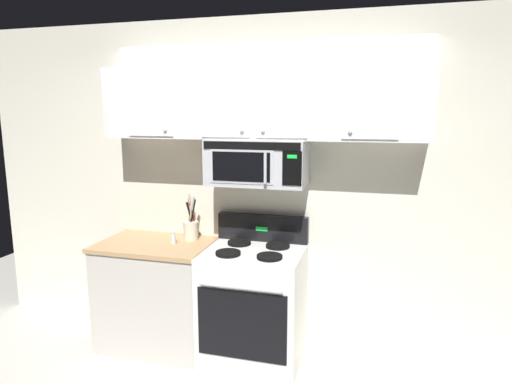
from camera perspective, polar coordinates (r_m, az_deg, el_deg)
name	(u,v)px	position (r m, az deg, el deg)	size (l,w,h in m)	color
back_wall	(265,186)	(3.66, 1.23, 0.80)	(5.20, 0.10, 2.70)	silver
stove_range	(254,303)	(3.58, -0.29, -14.22)	(0.76, 0.69, 1.12)	white
over_range_microwave	(258,162)	(3.39, 0.22, 3.89)	(0.76, 0.43, 0.35)	#B7BABF
upper_cabinets	(259,103)	(3.40, 0.37, 11.50)	(2.50, 0.36, 0.55)	silver
counter_segment	(158,293)	(3.88, -12.60, -12.73)	(0.93, 0.65, 0.90)	#BCB7AD
utensil_crock_cream	(191,227)	(3.74, -8.46, -4.53)	(0.12, 0.12, 0.38)	beige
salt_shaker	(173,238)	(3.65, -10.66, -5.88)	(0.04, 0.04, 0.10)	white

